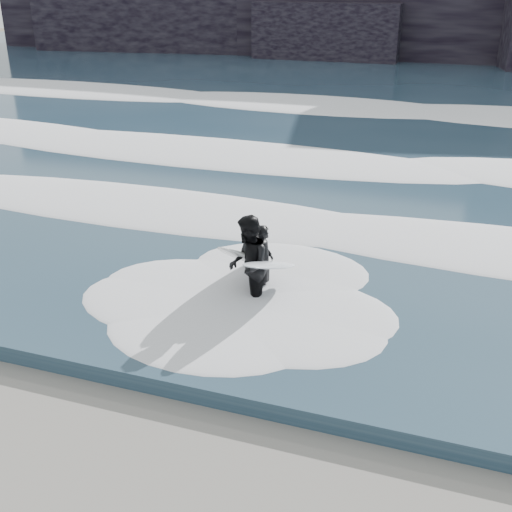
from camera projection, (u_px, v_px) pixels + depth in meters
The scene contains 6 objects.
sea at pixel (425, 98), 31.49m from camera, with size 90.00×52.00×0.30m, color #284053.
foam_near at pixel (334, 238), 14.12m from camera, with size 60.00×3.20×0.20m, color white.
foam_mid at pixel (384, 158), 20.16m from camera, with size 60.00×4.00×0.24m, color white.
foam_far at pixel (416, 106), 27.92m from camera, with size 60.00×4.80×0.30m, color white.
surfer_left at pixel (257, 261), 12.11m from camera, with size 1.01×2.07×1.51m.
surfer_right at pixel (250, 265), 11.52m from camera, with size 1.30×1.92×1.85m.
Camera 1 is at (2.70, -3.91, 5.73)m, focal length 45.00 mm.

